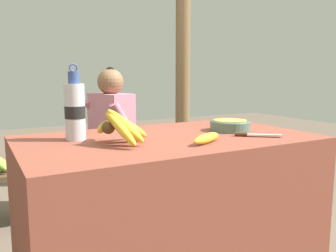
{
  "coord_description": "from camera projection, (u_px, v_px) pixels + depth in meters",
  "views": [
    {
      "loc": [
        -0.76,
        -1.37,
        1.07
      ],
      "look_at": [
        0.02,
        0.05,
        0.83
      ],
      "focal_mm": 38.0,
      "sensor_mm": 36.0,
      "label": 1
    }
  ],
  "objects": [
    {
      "name": "loose_banana_front",
      "position": [
        207.0,
        138.0,
        1.44
      ],
      "size": [
        0.19,
        0.13,
        0.04
      ],
      "rotation": [
        0.0,
        0.0,
        0.48
      ],
      "color": "gold",
      "rests_on": "market_counter"
    },
    {
      "name": "water_bottle",
      "position": [
        75.0,
        110.0,
        1.5
      ],
      "size": [
        0.09,
        0.09,
        0.32
      ],
      "color": "silver",
      "rests_on": "market_counter"
    },
    {
      "name": "wooden_bench",
      "position": [
        66.0,
        172.0,
        2.63
      ],
      "size": [
        1.78,
        0.32,
        0.41
      ],
      "color": "#4C3823",
      "rests_on": "ground_plane"
    },
    {
      "name": "knife",
      "position": [
        251.0,
        134.0,
        1.59
      ],
      "size": [
        0.18,
        0.14,
        0.02
      ],
      "rotation": [
        0.0,
        0.0,
        -0.65
      ],
      "color": "#BCBCC1",
      "rests_on": "market_counter"
    },
    {
      "name": "market_counter",
      "position": [
        169.0,
        220.0,
        1.65
      ],
      "size": [
        1.29,
        0.75,
        0.79
      ],
      "color": "brown",
      "rests_on": "ground_plane"
    },
    {
      "name": "seated_vendor",
      "position": [
        107.0,
        130.0,
        2.69
      ],
      "size": [
        0.46,
        0.43,
        1.12
      ],
      "rotation": [
        0.0,
        0.0,
        3.45
      ],
      "color": "#564C60",
      "rests_on": "ground_plane"
    },
    {
      "name": "support_post_far",
      "position": [
        183.0,
        41.0,
        3.25
      ],
      "size": [
        0.13,
        0.13,
        2.73
      ],
      "color": "brown",
      "rests_on": "ground_plane"
    },
    {
      "name": "banana_bunch_ripe",
      "position": [
        119.0,
        126.0,
        1.41
      ],
      "size": [
        0.2,
        0.32,
        0.16
      ],
      "color": "#4C381E",
      "rests_on": "market_counter"
    },
    {
      "name": "serving_bowl",
      "position": [
        230.0,
        125.0,
        1.75
      ],
      "size": [
        0.2,
        0.2,
        0.05
      ],
      "color": "#4C6B5B",
      "rests_on": "market_counter"
    }
  ]
}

